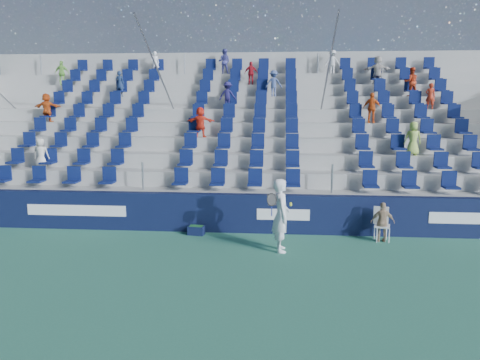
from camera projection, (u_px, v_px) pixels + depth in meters
The scene contains 7 objects.
ground at pixel (222, 267), 11.48m from camera, with size 70.00×70.00×0.00m, color #317259.
sponsor_wall at pixel (235, 213), 14.47m from camera, with size 24.00×0.32×1.20m.
grandstand at pixel (246, 147), 19.21m from camera, with size 24.00×8.17×6.63m.
tennis_player at pixel (281, 215), 12.56m from camera, with size 0.69×0.78×1.99m.
line_judge_chair at pixel (382, 221), 13.62m from camera, with size 0.52×0.54×0.98m.
line_judge at pixel (383, 222), 13.47m from camera, with size 0.68×0.28×1.16m, color tan.
ball_bin at pixel (196, 230), 14.25m from camera, with size 0.52×0.37×0.27m.
Camera 1 is at (1.37, -10.88, 4.04)m, focal length 35.00 mm.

